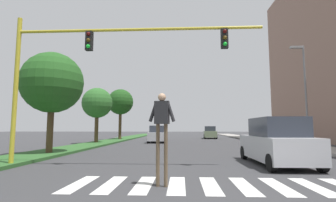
% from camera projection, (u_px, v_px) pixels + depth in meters
% --- Properties ---
extents(ground_plane, '(140.00, 140.00, 0.00)m').
position_uv_depth(ground_plane, '(188.00, 141.00, 29.90)').
color(ground_plane, '#38383A').
extents(crosswalk, '(7.65, 2.20, 0.01)m').
position_uv_depth(crosswalk, '(210.00, 185.00, 6.80)').
color(crosswalk, silver).
rests_on(crosswalk, ground_plane).
extents(median_strip, '(2.69, 64.00, 0.15)m').
position_uv_depth(median_strip, '(112.00, 141.00, 28.37)').
color(median_strip, '#2D5B28').
rests_on(median_strip, ground_plane).
extents(tree_mid, '(3.54, 3.54, 5.79)m').
position_uv_depth(tree_mid, '(52.00, 83.00, 14.72)').
color(tree_mid, '#4C3823').
rests_on(tree_mid, median_strip).
extents(tree_far, '(2.94, 2.94, 5.28)m').
position_uv_depth(tree_far, '(97.00, 103.00, 24.65)').
color(tree_far, '#4C3823').
rests_on(tree_far, median_strip).
extents(tree_distant, '(3.19, 3.19, 6.22)m').
position_uv_depth(tree_distant, '(120.00, 102.00, 31.68)').
color(tree_distant, '#4C3823').
rests_on(tree_distant, median_strip).
extents(sidewalk_right, '(3.00, 64.00, 0.15)m').
position_uv_depth(sidewalk_right, '(270.00, 141.00, 27.46)').
color(sidewalk_right, '#9E9991').
rests_on(sidewalk_right, ground_plane).
extents(traffic_light_gantry, '(10.12, 0.30, 6.00)m').
position_uv_depth(traffic_light_gantry, '(90.00, 57.00, 10.32)').
color(traffic_light_gantry, gold).
rests_on(traffic_light_gantry, median_strip).
extents(street_lamp_right, '(1.02, 0.24, 7.50)m').
position_uv_depth(street_lamp_right, '(304.00, 86.00, 18.58)').
color(street_lamp_right, slate).
rests_on(street_lamp_right, sidewalk_right).
extents(pedestrian_performer, '(0.75, 0.30, 2.49)m').
position_uv_depth(pedestrian_performer, '(162.00, 124.00, 6.84)').
color(pedestrian_performer, brown).
rests_on(pedestrian_performer, ground_plane).
extents(suv_crossing, '(2.01, 4.62, 1.97)m').
position_uv_depth(suv_crossing, '(276.00, 142.00, 10.67)').
color(suv_crossing, '#B7B7BC').
rests_on(suv_crossing, ground_plane).
extents(sedan_midblock, '(1.81, 4.04, 1.76)m').
position_uv_depth(sedan_midblock, '(158.00, 135.00, 26.67)').
color(sedan_midblock, '#B7B7BC').
rests_on(sedan_midblock, ground_plane).
extents(sedan_distant, '(2.06, 4.64, 1.76)m').
position_uv_depth(sedan_distant, '(210.00, 133.00, 36.61)').
color(sedan_distant, gray).
rests_on(sedan_distant, ground_plane).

